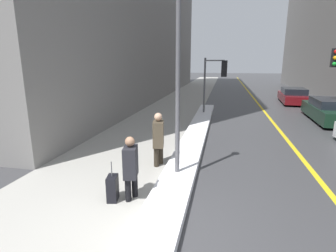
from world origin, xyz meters
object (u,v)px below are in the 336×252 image
(parked_car_maroon, at_px, (293,96))
(parked_car_dark_green, at_px, (330,111))
(pedestrian_nearside, at_px, (158,137))
(traffic_light_near, at_px, (217,75))
(lamp_post, at_px, (178,65))
(rolling_suitcase, at_px, (113,188))
(pedestrian_with_shoulder_bag, at_px, (131,165))

(parked_car_maroon, bearing_deg, parked_car_dark_green, -173.27)
(pedestrian_nearside, height_order, parked_car_maroon, pedestrian_nearside)
(parked_car_maroon, bearing_deg, traffic_light_near, 143.32)
(lamp_post, distance_m, rolling_suitcase, 3.33)
(pedestrian_with_shoulder_bag, xyz_separation_m, parked_car_dark_green, (7.62, 10.17, -0.25))
(pedestrian_nearside, bearing_deg, parked_car_maroon, 142.87)
(parked_car_dark_green, distance_m, parked_car_maroon, 6.71)
(parked_car_dark_green, height_order, rolling_suitcase, parked_car_dark_green)
(parked_car_dark_green, relative_size, parked_car_maroon, 1.02)
(traffic_light_near, height_order, pedestrian_nearside, traffic_light_near)
(pedestrian_nearside, bearing_deg, lamp_post, 29.77)
(traffic_light_near, xyz_separation_m, parked_car_maroon, (5.76, 6.67, -1.86))
(lamp_post, height_order, pedestrian_nearside, lamp_post)
(lamp_post, relative_size, pedestrian_with_shoulder_bag, 3.39)
(pedestrian_with_shoulder_bag, bearing_deg, parked_car_maroon, 145.45)
(lamp_post, distance_m, traffic_light_near, 8.98)
(traffic_light_near, relative_size, parked_car_dark_green, 0.68)
(lamp_post, distance_m, pedestrian_nearside, 2.40)
(lamp_post, distance_m, parked_car_dark_green, 11.45)
(pedestrian_nearside, bearing_deg, parked_car_dark_green, 125.91)
(parked_car_dark_green, bearing_deg, traffic_light_near, 92.48)
(pedestrian_with_shoulder_bag, relative_size, rolling_suitcase, 1.58)
(parked_car_dark_green, bearing_deg, rolling_suitcase, 145.05)
(traffic_light_near, height_order, rolling_suitcase, traffic_light_near)
(lamp_post, bearing_deg, traffic_light_near, 85.45)
(pedestrian_nearside, relative_size, parked_car_maroon, 0.34)
(pedestrian_with_shoulder_bag, distance_m, pedestrian_nearside, 2.13)
(pedestrian_nearside, relative_size, rolling_suitcase, 1.74)
(pedestrian_with_shoulder_bag, height_order, parked_car_dark_green, pedestrian_with_shoulder_bag)
(parked_car_maroon, bearing_deg, pedestrian_with_shoulder_bag, 160.73)
(lamp_post, bearing_deg, parked_car_maroon, 67.45)
(parked_car_dark_green, xyz_separation_m, parked_car_maroon, (-0.30, 6.70, -0.02))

